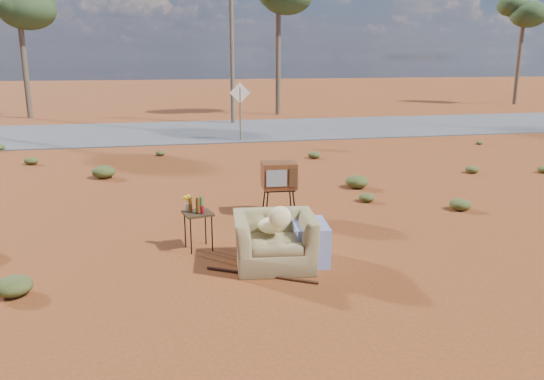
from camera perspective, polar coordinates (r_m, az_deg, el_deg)
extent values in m
plane|color=brown|center=(8.45, -0.77, -7.32)|extent=(140.00, 140.00, 0.00)
cube|color=#565659|center=(22.97, -8.29, 6.29)|extent=(140.00, 7.00, 0.04)
imported|color=olive|center=(7.99, 0.27, -4.53)|extent=(1.29, 0.92, 1.06)
ellipsoid|color=#F8E497|center=(8.01, -0.17, -3.84)|extent=(0.38, 0.38, 0.23)
ellipsoid|color=#F8E497|center=(7.72, 0.86, -2.96)|extent=(0.34, 0.17, 0.34)
cube|color=navy|center=(8.25, 4.10, -5.60)|extent=(0.59, 0.84, 0.62)
cube|color=black|center=(10.55, 0.75, 0.14)|extent=(0.62, 0.49, 0.03)
cylinder|color=black|center=(10.38, -0.55, -1.64)|extent=(0.03, 0.03, 0.54)
cylinder|color=black|center=(10.47, 2.41, -1.51)|extent=(0.03, 0.03, 0.54)
cylinder|color=black|center=(10.78, -0.87, -1.04)|extent=(0.03, 0.03, 0.54)
cylinder|color=black|center=(10.87, 1.98, -0.92)|extent=(0.03, 0.03, 0.54)
cube|color=brown|center=(10.49, 0.75, 1.60)|extent=(0.70, 0.56, 0.52)
cube|color=gray|center=(10.21, 0.50, 1.26)|extent=(0.40, 0.04, 0.32)
cube|color=#472D19|center=(10.27, 2.28, 1.32)|extent=(0.15, 0.03, 0.37)
cube|color=#392814|center=(8.70, -7.99, -2.51)|extent=(0.52, 0.52, 0.04)
cylinder|color=black|center=(8.59, -8.71, -4.92)|extent=(0.02, 0.02, 0.62)
cylinder|color=black|center=(8.68, -6.47, -4.63)|extent=(0.02, 0.02, 0.62)
cylinder|color=black|center=(8.91, -9.33, -4.24)|extent=(0.02, 0.02, 0.62)
cylinder|color=black|center=(9.00, -7.16, -3.97)|extent=(0.02, 0.02, 0.62)
cylinder|color=#4F300D|center=(8.68, -8.77, -1.67)|extent=(0.06, 0.06, 0.23)
cylinder|color=#4F300D|center=(8.59, -8.00, -1.74)|extent=(0.06, 0.06, 0.25)
cylinder|color=#25582D|center=(8.77, -7.63, -1.52)|extent=(0.05, 0.05, 0.21)
cylinder|color=red|center=(8.61, -7.50, -2.14)|extent=(0.06, 0.06, 0.11)
cylinder|color=silver|center=(8.77, -9.08, -1.88)|extent=(0.07, 0.07, 0.12)
ellipsoid|color=yellow|center=(8.73, -9.12, -0.92)|extent=(0.14, 0.14, 0.11)
cylinder|color=#502515|center=(7.76, -1.19, -9.12)|extent=(1.49, 0.93, 0.05)
cylinder|color=brown|center=(20.05, -3.43, 8.11)|extent=(0.06, 0.06, 2.00)
cube|color=silver|center=(19.98, -3.47, 10.39)|extent=(0.78, 0.04, 0.78)
cylinder|color=brown|center=(30.40, -25.12, 12.65)|extent=(0.28, 0.28, 6.00)
ellipsoid|color=#364C27|center=(30.49, -25.63, 17.33)|extent=(3.20, 3.20, 2.20)
cylinder|color=brown|center=(29.45, 0.66, 14.91)|extent=(0.28, 0.28, 7.00)
cylinder|color=brown|center=(39.50, 25.07, 13.06)|extent=(0.28, 0.28, 6.50)
ellipsoid|color=#364C27|center=(39.61, 25.50, 17.02)|extent=(3.20, 3.20, 2.20)
cylinder|color=brown|center=(25.47, -4.37, 16.12)|extent=(0.20, 0.20, 8.00)
ellipsoid|color=#4E5726|center=(11.66, 19.58, -1.46)|extent=(0.44, 0.44, 0.24)
ellipsoid|color=#4E5726|center=(14.58, -17.67, 1.88)|extent=(0.60, 0.60, 0.33)
ellipsoid|color=#4E5726|center=(15.50, 20.70, 2.08)|extent=(0.36, 0.36, 0.20)
ellipsoid|color=#4E5726|center=(16.68, 4.55, 3.78)|extent=(0.40, 0.40, 0.22)
ellipsoid|color=#4E5726|center=(17.47, -11.89, 3.90)|extent=(0.30, 0.30, 0.17)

